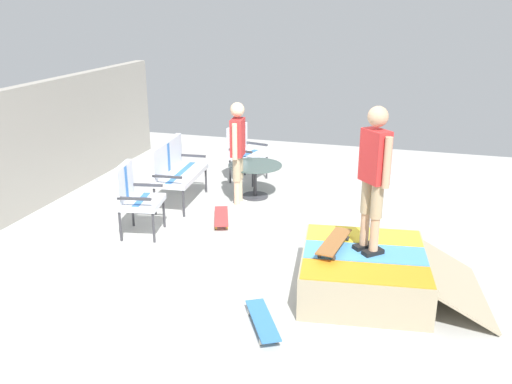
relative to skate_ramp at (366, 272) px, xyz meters
name	(u,v)px	position (x,y,z in m)	size (l,w,h in m)	color
ground_plane	(264,258)	(0.63, 1.37, -0.30)	(12.00, 12.00, 0.10)	#B2B2AD
back_wall_cinderblock	(0,160)	(0.63, 5.37, 0.73)	(9.00, 0.20, 1.95)	#9E998E
skate_ramp	(366,272)	(0.00, 0.00, 0.00)	(1.69, 2.20, 0.50)	tan
patio_bench	(174,167)	(2.11, 3.30, 0.37)	(1.29, 0.64, 1.02)	#38383D
patio_chair_near_house	(243,148)	(3.57, 2.59, 0.36)	(0.72, 0.67, 1.02)	#38383D
patio_chair_by_wall	(133,193)	(0.77, 3.32, 0.36)	(0.71, 0.65, 1.02)	#38383D
patio_table	(255,174)	(2.72, 2.11, 0.16)	(0.90, 0.90, 0.57)	#38383D
person_watching	(238,147)	(2.25, 2.25, 0.74)	(0.48, 0.26, 1.69)	silver
person_skater	(374,170)	(0.04, 0.00, 1.20)	(0.37, 0.37, 1.64)	black
skateboard_by_bench	(221,217)	(1.52, 2.29, -0.16)	(0.82, 0.46, 0.10)	#B23838
skateboard_spare	(263,321)	(-1.03, 0.93, -0.16)	(0.80, 0.56, 0.10)	#3372B2
skateboard_on_ramp	(334,242)	(-0.01, 0.38, 0.33)	(0.82, 0.31, 0.10)	brown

